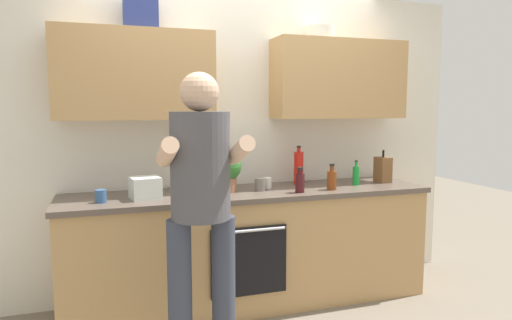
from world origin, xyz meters
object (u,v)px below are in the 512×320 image
at_px(potted_herb, 227,170).
at_px(grocery_bag_produce, 145,188).
at_px(cup_tea, 101,196).
at_px(bottle_hotsauce, 299,168).
at_px(cup_stoneware, 260,184).
at_px(bottle_vinegar, 332,179).
at_px(person_standing, 201,197).
at_px(bottle_water, 204,172).
at_px(cup_coffee, 267,183).
at_px(knife_block, 383,169).
at_px(bottle_soda, 356,175).
at_px(bottle_wine, 300,182).

height_order(potted_herb, grocery_bag_produce, potted_herb).
bearing_deg(potted_herb, cup_tea, -172.73).
xyz_separation_m(bottle_hotsauce, grocery_bag_produce, (-1.27, -0.21, -0.06)).
relative_size(cup_tea, grocery_bag_produce, 0.44).
height_order(cup_stoneware, potted_herb, potted_herb).
height_order(bottle_vinegar, bottle_hotsauce, bottle_hotsauce).
relative_size(person_standing, bottle_water, 5.18).
bearing_deg(bottle_vinegar, bottle_hotsauce, 115.37).
bearing_deg(potted_herb, cup_coffee, 8.59).
bearing_deg(person_standing, knife_block, 25.20).
distance_m(bottle_soda, grocery_bag_produce, 1.71).
bearing_deg(bottle_vinegar, knife_block, 18.42).
distance_m(cup_tea, grocery_bag_produce, 0.30).
distance_m(bottle_wine, grocery_bag_produce, 1.14).
xyz_separation_m(bottle_soda, grocery_bag_produce, (-1.71, -0.04, -0.01)).
xyz_separation_m(cup_stoneware, knife_block, (1.14, 0.06, 0.06)).
bearing_deg(bottle_vinegar, potted_herb, 168.16).
distance_m(bottle_soda, bottle_wine, 0.60).
bearing_deg(cup_coffee, potted_herb, -171.41).
bearing_deg(person_standing, bottle_vinegar, 28.41).
distance_m(bottle_vinegar, grocery_bag_produce, 1.42).
relative_size(bottle_vinegar, bottle_water, 0.61).
bearing_deg(cup_tea, bottle_vinegar, -1.70).
bearing_deg(bottle_hotsauce, bottle_wine, -111.91).
relative_size(bottle_wine, cup_coffee, 2.27).
xyz_separation_m(person_standing, bottle_soda, (1.46, 0.76, -0.05)).
bearing_deg(cup_tea, grocery_bag_produce, 9.08).
bearing_deg(bottle_soda, bottle_hotsauce, 158.39).
relative_size(cup_coffee, knife_block, 0.31).
height_order(bottle_water, cup_tea, bottle_water).
height_order(bottle_soda, grocery_bag_produce, bottle_soda).
bearing_deg(bottle_hotsauce, knife_block, -8.64).
bearing_deg(bottle_hotsauce, cup_tea, -170.59).
distance_m(person_standing, grocery_bag_produce, 0.77).
height_order(bottle_soda, knife_block, knife_block).
xyz_separation_m(bottle_wine, bottle_water, (-0.68, 0.27, 0.07)).
distance_m(bottle_vinegar, potted_herb, 0.82).
bearing_deg(person_standing, bottle_hotsauce, 42.77).
xyz_separation_m(bottle_soda, knife_block, (0.30, 0.06, 0.03)).
xyz_separation_m(bottle_soda, cup_stoneware, (-0.84, 0.00, -0.03)).
distance_m(bottle_vinegar, bottle_soda, 0.32).
xyz_separation_m(cup_coffee, grocery_bag_produce, (-0.96, -0.12, 0.03)).
distance_m(person_standing, bottle_wine, 1.07).
height_order(bottle_wine, cup_stoneware, bottle_wine).
height_order(bottle_vinegar, grocery_bag_produce, bottle_vinegar).
xyz_separation_m(bottle_soda, bottle_wine, (-0.58, -0.16, -0.00)).
distance_m(person_standing, bottle_hotsauce, 1.38).
bearing_deg(knife_block, person_standing, -154.80).
xyz_separation_m(bottle_wine, grocery_bag_produce, (-1.13, 0.13, -0.01)).
distance_m(bottle_wine, cup_coffee, 0.31).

